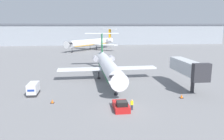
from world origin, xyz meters
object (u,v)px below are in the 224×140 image
at_px(airplane_main, 108,66).
at_px(traffic_cone_left, 52,101).
at_px(luggage_cart, 33,89).
at_px(airplane_parked_far_left, 92,42).
at_px(jet_bridge, 188,68).
at_px(worker_near_tug, 132,104).
at_px(traffic_cone_right, 182,96).
at_px(pushback_tug, 121,106).

distance_m(airplane_main, traffic_cone_left, 18.85).
xyz_separation_m(luggage_cart, airplane_parked_far_left, (13.48, 75.48, 2.78)).
xyz_separation_m(luggage_cart, traffic_cone_left, (4.17, -5.17, -0.81)).
bearing_deg(jet_bridge, airplane_parked_far_left, 102.64).
relative_size(worker_near_tug, traffic_cone_right, 2.40).
bearing_deg(jet_bridge, airplane_main, 147.33).
distance_m(worker_near_tug, traffic_cone_right, 10.98).
relative_size(airplane_main, traffic_cone_right, 43.15).
relative_size(pushback_tug, airplane_parked_far_left, 0.13).
xyz_separation_m(pushback_tug, airplane_parked_far_left, (-1.71, 84.82, 3.31)).
relative_size(worker_near_tug, jet_bridge, 0.14).
height_order(pushback_tug, traffic_cone_left, pushback_tug).
xyz_separation_m(airplane_main, traffic_cone_right, (11.72, -15.19, -3.04)).
relative_size(worker_near_tug, traffic_cone_left, 2.62).
relative_size(traffic_cone_left, airplane_parked_far_left, 0.02).
relative_size(luggage_cart, traffic_cone_left, 5.82).
bearing_deg(airplane_parked_far_left, jet_bridge, -77.36).
distance_m(traffic_cone_left, jet_bridge, 27.06).
xyz_separation_m(luggage_cart, worker_near_tug, (16.81, -9.73, -0.22)).
height_order(pushback_tug, airplane_parked_far_left, airplane_parked_far_left).
distance_m(traffic_cone_right, airplane_parked_far_left, 82.00).
bearing_deg(traffic_cone_left, worker_near_tug, -19.82).
height_order(luggage_cart, jet_bridge, jet_bridge).
distance_m(airplane_main, jet_bridge, 18.16).
bearing_deg(jet_bridge, traffic_cone_right, -123.23).
bearing_deg(traffic_cone_left, pushback_tug, -20.70).
bearing_deg(airplane_parked_far_left, airplane_main, -88.56).
relative_size(pushback_tug, jet_bridge, 0.34).
bearing_deg(traffic_cone_left, jet_bridge, 11.28).
height_order(pushback_tug, traffic_cone_right, pushback_tug).
xyz_separation_m(worker_near_tug, jet_bridge, (13.59, 9.79, 3.56)).
bearing_deg(airplane_parked_far_left, pushback_tug, -88.85).
distance_m(airplane_parked_far_left, jet_bridge, 77.30).
bearing_deg(worker_near_tug, jet_bridge, 35.75).
xyz_separation_m(airplane_main, pushback_tug, (0.05, -19.18, -2.79)).
bearing_deg(pushback_tug, traffic_cone_left, 159.30).
distance_m(airplane_main, pushback_tug, 19.38).
bearing_deg(pushback_tug, traffic_cone_right, 18.89).
distance_m(pushback_tug, traffic_cone_right, 12.33).
relative_size(traffic_cone_left, traffic_cone_right, 0.92).
xyz_separation_m(traffic_cone_left, traffic_cone_right, (22.68, -0.17, 0.03)).
relative_size(airplane_main, airplane_parked_far_left, 0.99).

